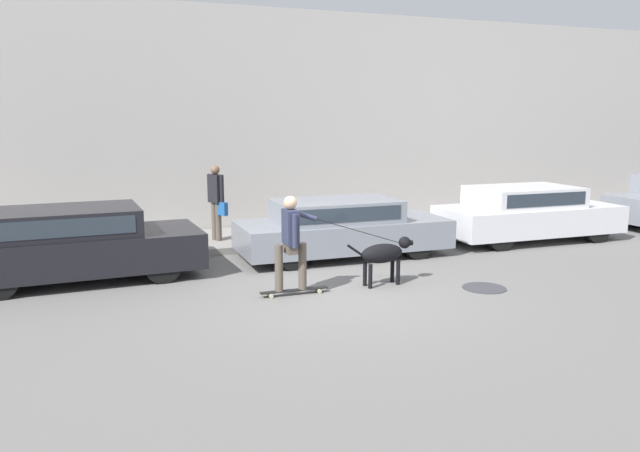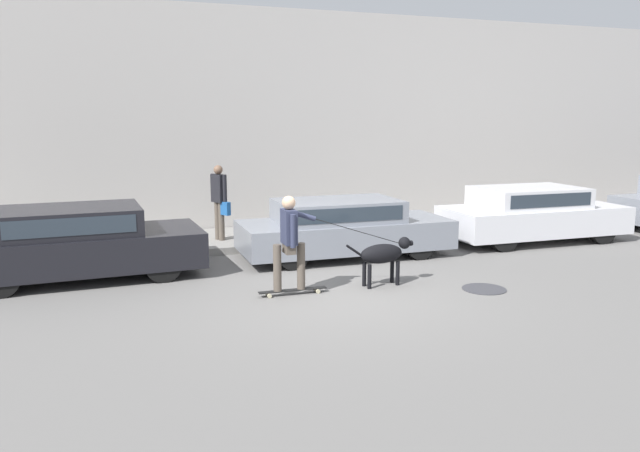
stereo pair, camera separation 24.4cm
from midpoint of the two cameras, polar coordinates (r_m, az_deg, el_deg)
The scene contains 10 objects.
ground_plane at distance 10.35m, azimuth 2.23°, elevation -6.22°, with size 36.00×36.00×0.00m, color slate.
back_wall at distance 15.73m, azimuth -6.29°, elevation 9.44°, with size 32.00×0.30×5.49m.
sidewalk_curb at distance 14.67m, azimuth -4.79°, elevation -1.06°, with size 30.00×2.42×0.16m.
parked_car_0 at distance 11.91m, azimuth -20.58°, elevation -1.47°, with size 4.24×1.96×1.30m.
parked_car_1 at distance 12.91m, azimuth 2.67°, elevation -0.21°, with size 4.39×1.81×1.20m.
parked_car_2 at distance 15.36m, azimuth 19.25°, elevation 1.03°, with size 4.30×1.89×1.27m.
dog at distance 10.79m, azimuth 6.47°, elevation -2.58°, with size 1.30×0.40×0.82m.
skateboarder at distance 10.07m, azimuth -2.08°, elevation -1.18°, with size 2.64×0.55×1.64m.
pedestrian_with_bag at distance 13.96m, azimuth -8.68°, elevation 2.49°, with size 0.35×0.61×1.67m.
manhole_cover at distance 10.99m, azimuth 15.40°, elevation -5.57°, with size 0.74×0.74×0.01m.
Camera 2 is at (-3.69, -9.22, 2.90)m, focal length 35.00 mm.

